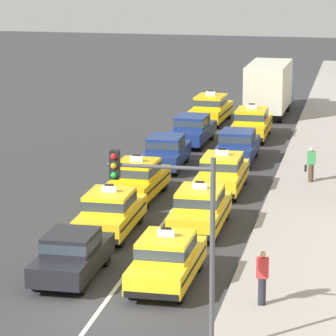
{
  "coord_description": "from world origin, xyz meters",
  "views": [
    {
      "loc": [
        7.75,
        -27.66,
        11.26
      ],
      "look_at": [
        -0.57,
        13.65,
        1.3
      ],
      "focal_mm": 109.49,
      "sensor_mm": 36.0,
      "label": 1
    }
  ],
  "objects": [
    {
      "name": "pedestrian_mid_block",
      "position": [
        4.78,
        1.41,
        1.01
      ],
      "size": [
        0.36,
        0.24,
        1.7
      ],
      "color": "#23232D",
      "rests_on": "sidewalk_curb"
    },
    {
      "name": "sedan_right_fourth",
      "position": [
        1.42,
        20.97,
        0.85
      ],
      "size": [
        1.77,
        4.3,
        1.58
      ],
      "color": "black",
      "rests_on": "ground"
    },
    {
      "name": "traffic_light_pole",
      "position": [
        2.89,
        -2.44,
        3.82
      ],
      "size": [
        2.87,
        0.33,
        5.58
      ],
      "color": "#47474C",
      "rests_on": "ground"
    },
    {
      "name": "lane_stripe_left_right",
      "position": [
        0.0,
        20.0,
        0.0
      ],
      "size": [
        0.14,
        80.0,
        0.01
      ],
      "primitive_type": "cube",
      "color": "silver",
      "rests_on": "ground"
    },
    {
      "name": "ground_plane",
      "position": [
        0.0,
        0.0,
        0.0
      ],
      "size": [
        160.0,
        160.0,
        0.0
      ],
      "primitive_type": "plane",
      "color": "#353538"
    },
    {
      "name": "taxi_left_third",
      "position": [
        -1.8,
        13.15,
        0.88
      ],
      "size": [
        2.01,
        4.63,
        1.96
      ],
      "color": "black",
      "rests_on": "ground"
    },
    {
      "name": "sedan_left_fifth",
      "position": [
        -1.47,
        24.55,
        0.85
      ],
      "size": [
        1.97,
        4.38,
        1.58
      ],
      "color": "black",
      "rests_on": "ground"
    },
    {
      "name": "taxi_right_fifth",
      "position": [
        1.43,
        26.74,
        0.88
      ],
      "size": [
        1.83,
        4.56,
        1.96
      ],
      "color": "black",
      "rests_on": "ground"
    },
    {
      "name": "taxi_left_second",
      "position": [
        -1.65,
        8.03,
        0.88
      ],
      "size": [
        1.82,
        4.56,
        1.96
      ],
      "color": "black",
      "rests_on": "ground"
    },
    {
      "name": "sedan_left_fourth",
      "position": [
        -1.75,
        18.95,
        0.85
      ],
      "size": [
        1.82,
        4.32,
        1.58
      ],
      "color": "black",
      "rests_on": "ground"
    },
    {
      "name": "sedan_left_nearest",
      "position": [
        -1.63,
        2.96,
        0.85
      ],
      "size": [
        1.79,
        4.31,
        1.58
      ],
      "color": "black",
      "rests_on": "ground"
    },
    {
      "name": "sidewalk_curb",
      "position": [
        5.6,
        15.0,
        0.07
      ],
      "size": [
        4.0,
        90.0,
        0.15
      ],
      "primitive_type": "cube",
      "color": "#9E9993",
      "rests_on": "ground"
    },
    {
      "name": "box_truck_right_sixth",
      "position": [
        1.64,
        34.17,
        1.78
      ],
      "size": [
        2.44,
        7.02,
        3.27
      ],
      "color": "black",
      "rests_on": "ground"
    },
    {
      "name": "taxi_right_nearest",
      "position": [
        1.54,
        2.95,
        0.88
      ],
      "size": [
        1.88,
        4.59,
        1.96
      ],
      "color": "black",
      "rests_on": "ground"
    },
    {
      "name": "pedestrian_near_crosswalk",
      "position": [
        5.23,
        17.08,
        0.94
      ],
      "size": [
        0.47,
        0.24,
        1.58
      ],
      "color": "#473828",
      "rests_on": "sidewalk_curb"
    },
    {
      "name": "taxi_right_third",
      "position": [
        1.55,
        15.04,
        0.88
      ],
      "size": [
        1.84,
        4.57,
        1.96
      ],
      "color": "black",
      "rests_on": "ground"
    },
    {
      "name": "taxi_right_second",
      "position": [
        1.58,
        9.13,
        0.88
      ],
      "size": [
        1.83,
        4.57,
        1.96
      ],
      "color": "black",
      "rests_on": "ground"
    },
    {
      "name": "taxi_left_sixth",
      "position": [
        -1.46,
        30.77,
        0.88
      ],
      "size": [
        2.05,
        4.65,
        1.96
      ],
      "color": "black",
      "rests_on": "ground"
    }
  ]
}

